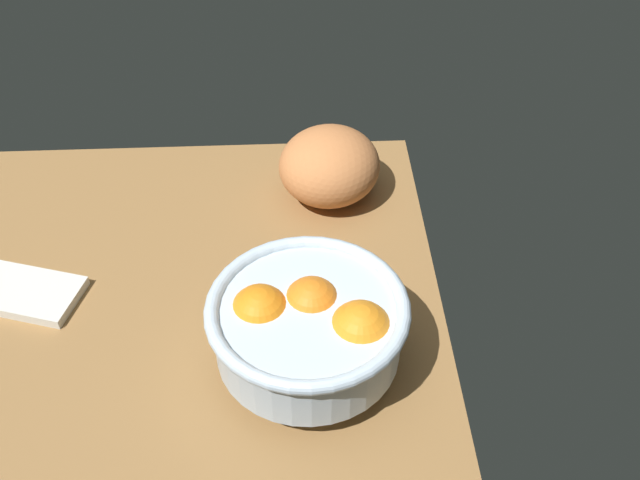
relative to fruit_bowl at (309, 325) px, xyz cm
name	(u,v)px	position (x,y,z in cm)	size (l,w,h in cm)	color
ground_plane	(117,298)	(23.72, -12.58, -8.01)	(80.47, 59.97, 3.00)	olive
fruit_bowl	(309,325)	(0.00, 0.00, 0.00)	(21.76, 21.76, 10.95)	silver
bread_loaf	(329,166)	(-3.96, -30.04, -1.51)	(14.36, 13.90, 10.00)	#CA7A44
napkin_folded	(26,293)	(34.39, -11.92, -5.87)	(13.19, 7.70, 1.28)	silver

